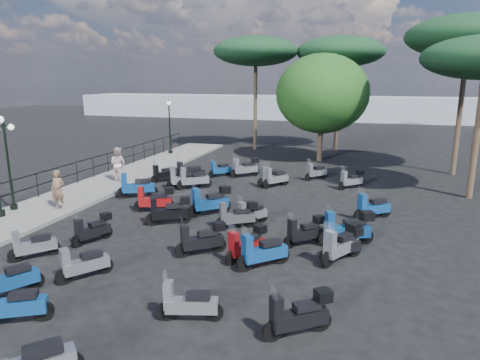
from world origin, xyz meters
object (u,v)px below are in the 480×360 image
(woman, at_px, (58,190))
(pedestrian_far, at_px, (118,164))
(scooter_14, at_px, (202,240))
(scooter_17, at_px, (245,168))
(scooter_29, at_px, (351,180))
(scooter_24, at_px, (299,315))
(scooter_1, at_px, (33,246))
(scooter_16, at_px, (272,177))
(scooter_10, at_px, (193,179))
(scooter_15, at_px, (210,202))
(scooter_5, at_px, (220,170))
(pine_0, at_px, (340,52))
(scooter_0, at_px, (8,280))
(scooter_9, at_px, (169,211))
(scooter_8, at_px, (93,230))
(scooter_22, at_px, (276,178))
(broadleaf_tree, at_px, (322,94))
(scooter_30, at_px, (183,179))
(scooter_28, at_px, (372,208))
(scooter_6, at_px, (12,305))
(scooter_18, at_px, (188,304))
(scooter_13, at_px, (262,252))
(scooter_11, at_px, (189,173))
(lamp_post_2, at_px, (170,123))
(pine_1, at_px, (469,37))
(scooter_3, at_px, (136,187))
(scooter_25, at_px, (341,245))
(scooter_20, at_px, (251,214))
(scooter_21, at_px, (237,216))
(scooter_31, at_px, (342,245))
(pine_2, at_px, (256,51))
(scooter_19, at_px, (247,245))
(scooter_26, at_px, (347,229))
(scooter_23, at_px, (316,172))
(scooter_27, at_px, (305,232))
(lamp_post_1, at_px, (8,161))

(woman, relative_size, pedestrian_far, 0.92)
(scooter_14, xyz_separation_m, scooter_17, (-1.70, 10.76, 0.03))
(scooter_29, bearing_deg, scooter_24, 135.28)
(scooter_1, height_order, scooter_16, scooter_16)
(scooter_10, relative_size, scooter_15, 1.04)
(scooter_5, distance_m, pine_0, 14.32)
(scooter_0, relative_size, scooter_9, 0.92)
(scooter_9, distance_m, scooter_14, 3.18)
(scooter_8, bearing_deg, scooter_10, -70.11)
(scooter_22, bearing_deg, scooter_16, 19.77)
(broadleaf_tree, relative_size, pine_0, 0.83)
(scooter_30, bearing_deg, scooter_28, -136.98)
(scooter_6, height_order, scooter_28, scooter_28)
(scooter_18, bearing_deg, scooter_13, -31.60)
(scooter_6, distance_m, scooter_11, 13.66)
(pedestrian_far, height_order, scooter_1, pedestrian_far)
(scooter_29, bearing_deg, lamp_post_2, 21.89)
(scooter_5, xyz_separation_m, scooter_8, (-0.80, -10.46, 0.03))
(scooter_17, relative_size, pine_1, 0.16)
(scooter_6, height_order, scooter_16, scooter_16)
(scooter_15, bearing_deg, scooter_22, -60.29)
(scooter_3, relative_size, broadleaf_tree, 0.24)
(scooter_25, bearing_deg, scooter_1, 45.44)
(scooter_14, distance_m, pine_0, 22.90)
(scooter_0, relative_size, scooter_20, 1.12)
(scooter_5, bearing_deg, scooter_15, 145.75)
(scooter_10, relative_size, broadleaf_tree, 0.22)
(scooter_13, distance_m, scooter_21, 3.41)
(scooter_16, bearing_deg, broadleaf_tree, -50.69)
(pedestrian_far, height_order, scooter_31, pedestrian_far)
(scooter_28, xyz_separation_m, scooter_30, (-8.97, 2.26, 0.02))
(scooter_13, distance_m, pine_2, 22.41)
(scooter_24, bearing_deg, scooter_19, -4.43)
(scooter_24, height_order, scooter_29, scooter_24)
(pedestrian_far, relative_size, scooter_26, 1.01)
(lamp_post_2, relative_size, scooter_3, 2.25)
(scooter_11, bearing_deg, broadleaf_tree, -76.19)
(scooter_0, bearing_deg, scooter_11, -55.69)
(scooter_23, xyz_separation_m, scooter_24, (1.43, -14.67, 0.06))
(scooter_20, xyz_separation_m, scooter_21, (-0.38, -0.53, 0.06))
(scooter_26, distance_m, scooter_27, 1.39)
(scooter_17, distance_m, scooter_21, 8.43)
(scooter_9, bearing_deg, scooter_10, -16.24)
(scooter_14, distance_m, scooter_17, 10.90)
(scooter_8, distance_m, scooter_20, 5.59)
(scooter_13, relative_size, scooter_22, 1.02)
(scooter_28, bearing_deg, scooter_8, 82.71)
(lamp_post_1, height_order, scooter_3, lamp_post_1)
(scooter_11, bearing_deg, scooter_3, 122.96)
(pedestrian_far, xyz_separation_m, scooter_29, (11.65, 2.37, -0.58))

